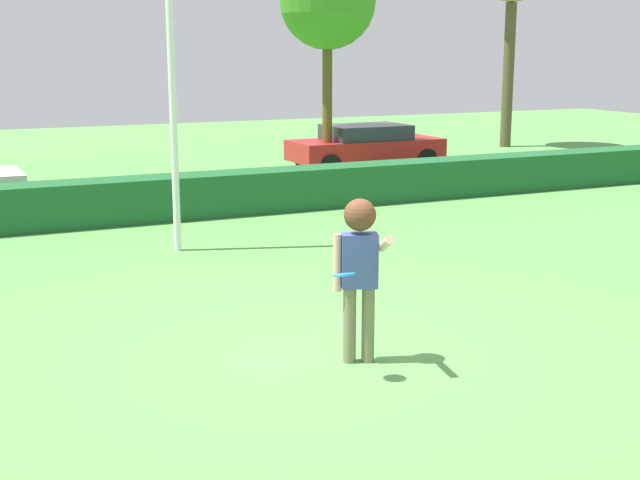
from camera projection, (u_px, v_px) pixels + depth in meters
name	position (u px, v px, depth m)	size (l,w,h in m)	color
ground_plane	(315.00, 356.00, 9.65)	(60.00, 60.00, 0.00)	#549747
person	(360.00, 259.00, 9.23)	(0.54, 0.82, 1.79)	#736D52
frisbee	(344.00, 275.00, 8.70)	(0.23, 0.22, 0.07)	#268CE5
lamppost	(170.00, 18.00, 13.85)	(0.24, 0.24, 6.92)	silver
hedge_row	(137.00, 200.00, 17.03)	(28.50, 0.90, 0.85)	#1C582A
parked_car_red	(366.00, 145.00, 24.13)	(4.21, 1.83, 1.25)	#B21E1E
maple_tree	(327.00, 2.00, 22.47)	(2.49, 2.49, 5.75)	brown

